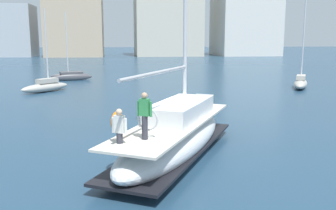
% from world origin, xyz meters
% --- Properties ---
extents(ground_plane, '(400.00, 400.00, 0.00)m').
position_xyz_m(ground_plane, '(0.00, 0.00, 0.00)').
color(ground_plane, navy).
extents(main_sailboat, '(6.78, 9.55, 13.78)m').
position_xyz_m(main_sailboat, '(0.07, -1.13, 0.91)').
color(main_sailboat, silver).
rests_on(main_sailboat, ground).
extents(moored_sloop_near, '(3.66, 5.15, 8.45)m').
position_xyz_m(moored_sloop_near, '(15.57, 18.30, 0.58)').
color(moored_sloop_near, '#B7B2A8').
rests_on(moored_sloop_near, ground).
extents(moored_sloop_far, '(4.95, 3.22, 7.78)m').
position_xyz_m(moored_sloop_far, '(-7.50, 29.05, 0.57)').
color(moored_sloop_far, '#4C4C51').
rests_on(moored_sloop_far, ground).
extents(moored_catamaran, '(4.21, 4.45, 7.40)m').
position_xyz_m(moored_catamaran, '(-8.65, 19.07, 0.54)').
color(moored_catamaran, '#B7B2A8').
rests_on(moored_catamaran, ground).
extents(waterfront_buildings, '(85.17, 17.66, 26.02)m').
position_xyz_m(waterfront_buildings, '(8.81, 90.18, 11.20)').
color(waterfront_buildings, '#B2B7BC').
rests_on(waterfront_buildings, ground).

